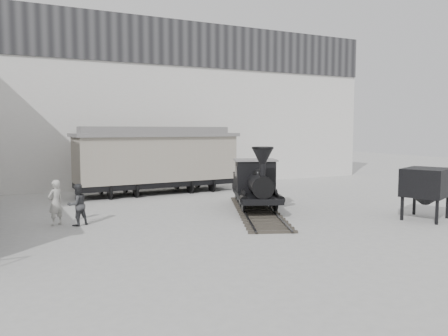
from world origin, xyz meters
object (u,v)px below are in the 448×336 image
visitor_a (56,203)px  coal_hopper (426,186)px  visitor_b (77,205)px  locomotive (256,187)px  boxcar (157,159)px

visitor_a → coal_hopper: 15.13m
visitor_b → coal_hopper: bearing=137.0°
locomotive → boxcar: size_ratio=0.87×
locomotive → visitor_b: bearing=-159.0°
boxcar → coal_hopper: (7.94, -12.19, -0.66)m
locomotive → visitor_a: bearing=-161.6°
visitor_a → visitor_b: bearing=116.7°
boxcar → locomotive: bearing=-74.2°
boxcar → visitor_b: 9.09m
locomotive → visitor_b: locomotive is taller
locomotive → visitor_a: (-8.73, 0.53, -0.19)m
boxcar → visitor_a: boxcar is taller
locomotive → visitor_a: 8.75m
visitor_b → coal_hopper: coal_hopper is taller
visitor_b → coal_hopper: (13.35, -5.00, 0.58)m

